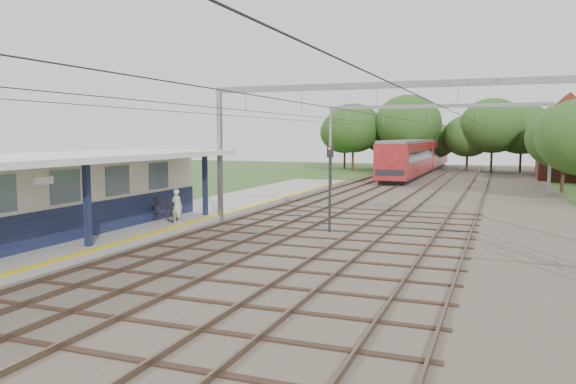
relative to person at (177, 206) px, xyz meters
The scene contains 13 objects.
ground 13.42m from the person, 64.36° to the right, with size 160.00×160.00×0.00m, color #2D4C1E.
ballast_bed 20.47m from the person, 61.41° to the left, with size 18.00×90.00×0.10m, color #473D33.
platform 2.78m from the person, 131.35° to the left, with size 5.00×52.00×0.35m, color gray.
yellow_stripe 2.18m from the person, 74.72° to the left, with size 0.45×52.00×0.01m, color yellow.
station_building 5.99m from the person, 121.51° to the right, with size 3.41×18.00×3.40m.
canopy 6.83m from the person, 108.19° to the right, with size 6.40×20.00×3.44m.
rail_tracks 19.40m from the person, 67.92° to the left, with size 11.80×88.00×0.15m.
catenary_system 16.67m from the person, 55.28° to the left, with size 17.22×88.00×7.00m.
tree_band 46.24m from the person, 77.94° to the left, with size 31.72×30.88×8.82m.
person is the anchor object (origin of this frame).
bicycle 0.98m from the person, behind, with size 0.56×1.97×1.18m, color black.
train 45.23m from the person, 83.29° to the left, with size 3.03×37.68×3.97m.
signal_post 7.44m from the person, 13.10° to the left, with size 0.28×0.25×4.06m.
Camera 1 is at (8.75, -10.94, 4.56)m, focal length 35.00 mm.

